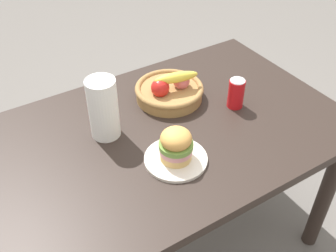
% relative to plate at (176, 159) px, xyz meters
% --- Properties ---
extents(ground_plane, '(8.00, 8.00, 0.00)m').
position_rel_plate_xyz_m(ground_plane, '(0.07, 0.16, -0.76)').
color(ground_plane, slate).
extents(dining_table, '(1.40, 0.90, 0.75)m').
position_rel_plate_xyz_m(dining_table, '(0.07, 0.16, -0.11)').
color(dining_table, '#2D231E').
rests_on(dining_table, ground_plane).
extents(plate, '(0.23, 0.23, 0.01)m').
position_rel_plate_xyz_m(plate, '(0.00, 0.00, 0.00)').
color(plate, silver).
rests_on(plate, dining_table).
extents(sandwich, '(0.12, 0.12, 0.13)m').
position_rel_plate_xyz_m(sandwich, '(0.00, 0.00, 0.07)').
color(sandwich, '#DBAD60').
rests_on(sandwich, plate).
extents(soda_can, '(0.07, 0.07, 0.13)m').
position_rel_plate_xyz_m(soda_can, '(0.38, 0.14, 0.06)').
color(soda_can, red).
rests_on(soda_can, dining_table).
extents(fruit_basket, '(0.29, 0.29, 0.14)m').
position_rel_plate_xyz_m(fruit_basket, '(0.18, 0.33, 0.04)').
color(fruit_basket, '#9E7542').
rests_on(fruit_basket, dining_table).
extents(paper_towel_roll, '(0.11, 0.11, 0.24)m').
position_rel_plate_xyz_m(paper_towel_roll, '(-0.15, 0.26, 0.11)').
color(paper_towel_roll, white).
rests_on(paper_towel_roll, dining_table).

